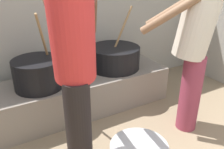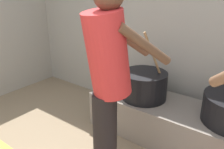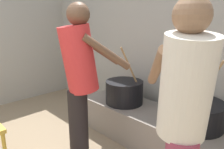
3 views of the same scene
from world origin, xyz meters
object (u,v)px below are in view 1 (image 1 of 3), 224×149
at_px(cooking_pot_secondary, 38,73).
at_px(cook_in_red_shirt, 74,60).
at_px(cooking_pot_main, 115,57).
at_px(cook_in_cream_shirt, 194,41).

distance_m(cooking_pot_secondary, cook_in_red_shirt, 0.86).
bearing_deg(cook_in_red_shirt, cooking_pot_secondary, 98.13).
bearing_deg(cooking_pot_secondary, cook_in_red_shirt, -81.87).
bearing_deg(cook_in_red_shirt, cooking_pot_main, 46.13).
bearing_deg(cooking_pot_secondary, cooking_pot_main, 4.26).
distance_m(cook_in_cream_shirt, cook_in_red_shirt, 1.12).
xyz_separation_m(cook_in_cream_shirt, cook_in_red_shirt, (-1.12, 0.04, 0.02)).
xyz_separation_m(cooking_pot_main, cooking_pot_secondary, (-0.91, -0.07, 0.02)).
height_order(cooking_pot_secondary, cook_in_cream_shirt, cook_in_cream_shirt).
distance_m(cooking_pot_main, cook_in_red_shirt, 1.22).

